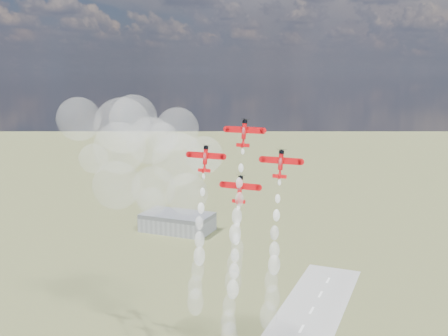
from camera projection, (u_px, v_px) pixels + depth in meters
hangar at (177, 222)px, 380.38m from camera, size 50.00×28.00×13.00m
plane_lead at (244, 133)px, 161.65m from camera, size 12.12×4.17×8.57m
plane_left at (205, 158)px, 166.33m from camera, size 12.12×4.17×8.57m
plane_right at (281, 163)px, 157.01m from camera, size 12.12×4.17×8.57m
plane_slot at (240, 189)px, 161.69m from camera, size 12.12×4.17×8.57m
smoke_trail_lead at (235, 255)px, 161.88m from camera, size 5.14×10.93×42.72m
smoke_trail_left at (197, 277)px, 166.35m from camera, size 5.66×11.20×42.18m
smoke_trail_right at (271, 288)px, 157.28m from camera, size 5.86×10.43×42.76m
smoke_trail_slot at (230, 311)px, 161.70m from camera, size 5.39×10.84×42.24m
drifted_smoke_cloud at (141, 150)px, 200.20m from camera, size 58.83×39.42×47.37m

